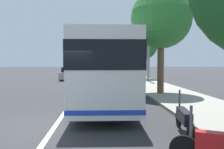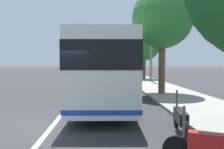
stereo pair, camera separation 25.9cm
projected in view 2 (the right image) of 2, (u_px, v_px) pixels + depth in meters
name	position (u px, v px, depth m)	size (l,w,h in m)	color
ground_plane	(54.00, 124.00, 8.14)	(220.00, 220.00, 0.00)	#2D2D30
sidewalk_curb	(162.00, 89.00, 18.34)	(110.00, 3.60, 0.14)	gray
lane_divider_line	(81.00, 90.00, 18.12)	(110.00, 0.16, 0.01)	silver
coach_bus	(105.00, 67.00, 12.54)	(11.04, 2.79, 3.30)	silver
motorcycle_by_tree	(222.00, 148.00, 4.55)	(1.07, 2.17, 1.26)	black
motorcycle_nearest_curb	(180.00, 119.00, 6.91)	(2.24, 0.41, 1.26)	black
car_ahead_same_lane	(102.00, 73.00, 32.34)	(4.59, 2.10, 1.45)	gold
car_oncoming	(73.00, 74.00, 28.92)	(4.81, 2.12, 1.57)	gray
car_side_street	(85.00, 69.00, 49.71)	(4.15, 1.89, 1.48)	navy
roadside_tree_mid_block	(162.00, 19.00, 15.06)	(3.94, 3.94, 6.99)	brown
roadside_tree_far_block	(144.00, 44.00, 28.58)	(4.08, 4.08, 6.49)	brown
utility_pole	(151.00, 42.00, 24.97)	(0.27, 0.27, 8.78)	slate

